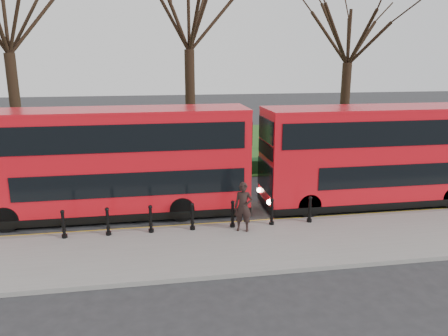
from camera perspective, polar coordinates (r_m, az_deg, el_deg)
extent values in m
plane|color=#28282B|center=(17.83, -7.60, -6.96)|extent=(120.00, 120.00, 0.00)
cube|color=gray|center=(15.04, -7.14, -10.82)|extent=(60.00, 4.00, 0.15)
cube|color=slate|center=(16.88, -7.47, -7.95)|extent=(60.00, 0.25, 0.16)
cube|color=#28531B|center=(32.27, -8.68, 2.72)|extent=(60.00, 18.00, 0.06)
cube|color=black|center=(24.19, -8.28, -0.27)|extent=(60.00, 0.90, 0.80)
cube|color=yellow|center=(17.18, -7.51, -7.79)|extent=(60.00, 0.10, 0.01)
cube|color=yellow|center=(17.37, -7.54, -7.54)|extent=(60.00, 0.10, 0.01)
cylinder|color=black|center=(27.84, -25.50, 6.54)|extent=(0.60, 0.60, 6.65)
cylinder|color=black|center=(26.90, -4.41, 7.87)|extent=(0.60, 0.60, 6.85)
cylinder|color=black|center=(29.59, 15.42, 7.22)|extent=(0.60, 0.60, 6.07)
cylinder|color=black|center=(16.64, -20.23, -6.95)|extent=(0.15, 0.15, 1.00)
cylinder|color=black|center=(16.42, -14.94, -6.82)|extent=(0.15, 0.15, 1.00)
cylinder|color=black|center=(16.33, -9.55, -6.63)|extent=(0.15, 0.15, 1.00)
cylinder|color=black|center=(16.39, -4.16, -6.38)|extent=(0.15, 0.15, 1.00)
cylinder|color=black|center=(16.60, 1.14, -6.09)|extent=(0.15, 0.15, 1.00)
cylinder|color=black|center=(16.93, 6.26, -5.75)|extent=(0.15, 0.15, 1.00)
cylinder|color=black|center=(17.40, 11.14, -5.38)|extent=(0.15, 0.15, 1.00)
cube|color=red|center=(18.27, -14.46, 1.07)|extent=(11.07, 2.52, 4.08)
cube|color=black|center=(18.84, -14.06, -5.12)|extent=(11.09, 2.54, 0.30)
cube|color=black|center=(17.17, -11.95, -2.14)|extent=(8.86, 0.04, 0.96)
cube|color=black|center=(16.81, -15.01, 3.68)|extent=(10.47, 0.04, 1.06)
cylinder|color=black|center=(18.51, -26.60, -5.96)|extent=(1.01, 0.30, 1.01)
cylinder|color=black|center=(20.52, -24.88, -3.86)|extent=(1.01, 0.30, 1.01)
cylinder|color=black|center=(17.70, -5.52, -5.33)|extent=(1.01, 0.30, 1.01)
cylinder|color=black|center=(19.79, -6.00, -3.20)|extent=(1.01, 0.30, 1.01)
cube|color=red|center=(20.49, 20.37, 1.92)|extent=(10.89, 2.47, 4.01)
cube|color=black|center=(20.99, 19.88, -3.56)|extent=(10.91, 2.49, 0.30)
cube|color=black|center=(20.03, 23.91, -0.80)|extent=(8.71, 0.04, 0.94)
cube|color=black|center=(19.25, 22.47, 4.21)|extent=(10.29, 0.04, 1.04)
cube|color=black|center=(18.32, 5.45, 2.41)|extent=(0.06, 2.18, 0.54)
cylinder|color=black|center=(18.39, 11.02, -4.80)|extent=(0.99, 0.30, 0.99)
cylinder|color=black|center=(20.33, 8.89, -2.84)|extent=(0.99, 0.30, 0.99)
cylinder|color=black|center=(23.21, 24.38, -1.81)|extent=(0.99, 0.30, 0.99)
imported|color=black|center=(16.12, 2.54, -5.10)|extent=(0.79, 0.65, 1.86)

